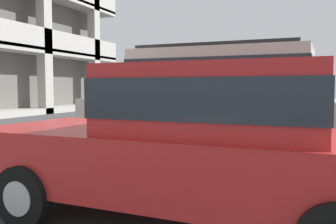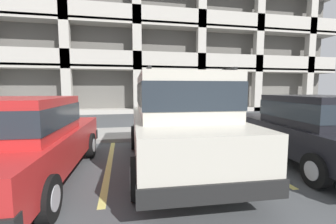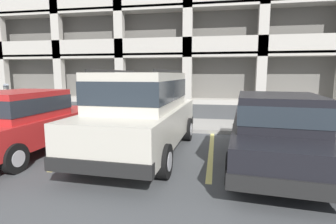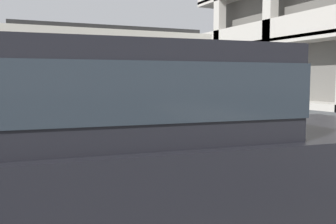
% 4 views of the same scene
% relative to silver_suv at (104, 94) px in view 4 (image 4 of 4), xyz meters
% --- Properties ---
extents(ground_plane, '(80.00, 80.00, 0.10)m').
position_rel_silver_suv_xyz_m(ground_plane, '(0.10, 2.20, -1.14)').
color(ground_plane, '#444749').
extents(sidewalk, '(40.00, 2.20, 0.12)m').
position_rel_silver_suv_xyz_m(sidewalk, '(0.10, 3.50, -1.03)').
color(sidewalk, gray).
rests_on(sidewalk, ground_plane).
extents(parking_stall_lines, '(12.72, 4.80, 0.01)m').
position_rel_silver_suv_xyz_m(parking_stall_lines, '(1.67, 0.80, -1.08)').
color(parking_stall_lines, '#DBD16B').
rests_on(parking_stall_lines, ground_plane).
extents(silver_suv, '(2.15, 4.85, 2.03)m').
position_rel_silver_suv_xyz_m(silver_suv, '(0.00, 0.00, 0.00)').
color(silver_suv, beige).
rests_on(silver_suv, ground_plane).
extents(red_sedan, '(2.00, 4.56, 1.54)m').
position_rel_silver_suv_xyz_m(red_sedan, '(-2.86, -0.46, -0.27)').
color(red_sedan, red).
rests_on(red_sedan, ground_plane).
extents(dark_hatchback, '(2.16, 4.63, 1.54)m').
position_rel_silver_suv_xyz_m(dark_hatchback, '(2.99, -0.42, -0.27)').
color(dark_hatchback, black).
rests_on(dark_hatchback, ground_plane).
extents(parking_meter_near, '(0.35, 0.12, 1.44)m').
position_rel_silver_suv_xyz_m(parking_meter_near, '(0.23, 2.55, 0.11)').
color(parking_meter_near, '#595B60').
rests_on(parking_meter_near, sidewalk).
extents(parking_meter_far, '(0.15, 0.12, 1.46)m').
position_rel_silver_suv_xyz_m(parking_meter_far, '(-6.07, 2.56, -0.01)').
color(parking_meter_far, '#595B60').
rests_on(parking_meter_far, sidewalk).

